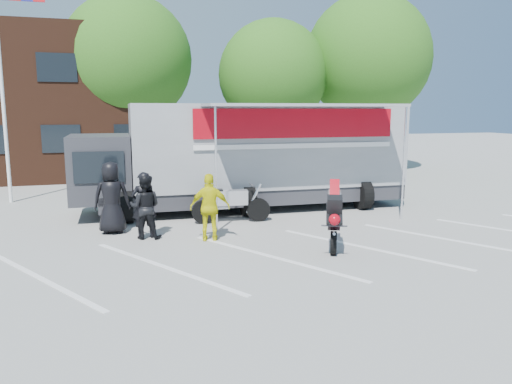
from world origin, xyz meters
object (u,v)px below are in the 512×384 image
tree_right (368,58)px  spectator_leather_a (112,198)px  spectator_leather_c (145,207)px  transporter_truck (254,209)px  tree_mid (273,75)px  tree_left (127,60)px  parked_motorcycle (231,222)px  flagpole (8,56)px  spectator_hivis (210,207)px  spectator_leather_b (144,205)px  stunt_bike_rider (333,248)px

tree_right → spectator_leather_a: (-13.13, -10.20, -4.92)m
spectator_leather_c → transporter_truck: bearing=-127.2°
tree_mid → tree_right: size_ratio=0.84×
tree_left → tree_right: 12.10m
tree_left → parked_motorcycle: (2.18, -11.39, -5.57)m
spectator_leather_c → spectator_leather_a: bearing=-30.9°
flagpole → tree_mid: 12.31m
spectator_leather_a → spectator_hivis: spectator_leather_a is taller
spectator_leather_b → tree_left: bearing=-96.8°
tree_mid → transporter_truck: 10.59m
parked_motorcycle → stunt_bike_rider: bearing=-147.8°
spectator_leather_a → spectator_leather_c: size_ratio=1.17×
transporter_truck → spectator_leather_a: bearing=-154.2°
flagpole → spectator_leather_c: flagpole is taller
stunt_bike_rider → spectator_leather_c: spectator_leather_c is taller
tree_mid → transporter_truck: size_ratio=0.72×
flagpole → parked_motorcycle: (6.43, -5.39, -5.05)m
spectator_leather_a → spectator_leather_c: spectator_leather_a is taller
tree_mid → flagpole: bearing=-156.0°
flagpole → parked_motorcycle: size_ratio=3.44×
transporter_truck → spectator_leather_a: 5.07m
transporter_truck → tree_left: bearing=110.9°
tree_left → tree_right: tree_right is taller
flagpole → tree_left: bearing=54.7°
spectator_leather_c → tree_mid: bearing=-107.3°
transporter_truck → stunt_bike_rider: transporter_truck is taller
parked_motorcycle → stunt_bike_rider: 3.71m
spectator_leather_c → flagpole: bearing=-43.9°
flagpole → tree_right: bearing=15.5°
tree_left → spectator_leather_a: size_ratio=4.53×
tree_right → tree_left: bearing=172.9°
transporter_truck → stunt_bike_rider: bearing=-83.9°
tree_left → spectator_leather_b: 13.34m
spectator_leather_a → tree_left: bearing=-91.4°
flagpole → tree_left: size_ratio=0.93×
tree_mid → spectator_leather_a: (-8.13, -10.70, -3.99)m
flagpole → spectator_leather_c: 8.70m
tree_left → spectator_hivis: (1.18, -13.22, -4.72)m
flagpole → tree_right: 16.88m
tree_right → spectator_leather_c: 17.31m
transporter_truck → spectator_leather_b: (-3.77, -2.84, 0.85)m
spectator_hivis → transporter_truck: bearing=-107.0°
transporter_truck → spectator_hivis: 4.30m
transporter_truck → spectator_leather_c: bearing=-141.0°
spectator_leather_a → spectator_leather_b: (0.77, -0.78, -0.10)m
flagpole → tree_left: (4.24, 6.00, 0.51)m
tree_mid → spectator_leather_c: tree_mid is taller
tree_mid → stunt_bike_rider: size_ratio=4.26×
flagpole → transporter_truck: size_ratio=0.75×
flagpole → spectator_hivis: bearing=-53.1°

